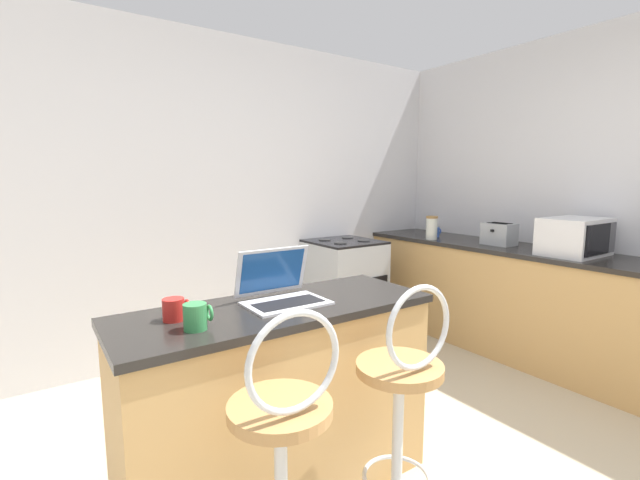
{
  "coord_description": "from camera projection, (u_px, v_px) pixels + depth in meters",
  "views": [
    {
      "loc": [
        -1.35,
        -0.83,
        1.44
      ],
      "look_at": [
        0.44,
        1.8,
        0.99
      ],
      "focal_mm": 24.0,
      "sensor_mm": 36.0,
      "label": 1
    }
  ],
  "objects": [
    {
      "name": "microwave",
      "position": [
        575.0,
        237.0,
        3.13
      ],
      "size": [
        0.49,
        0.35,
        0.27
      ],
      "color": "silver",
      "rests_on": "counter_right"
    },
    {
      "name": "breakfast_bar",
      "position": [
        279.0,
        400.0,
        1.95
      ],
      "size": [
        1.41,
        0.53,
        0.89
      ],
      "color": "tan",
      "rests_on": "ground_plane"
    },
    {
      "name": "mug_blue",
      "position": [
        435.0,
        232.0,
        4.14
      ],
      "size": [
        0.1,
        0.09,
        0.09
      ],
      "color": "#2D51AD",
      "rests_on": "counter_right"
    },
    {
      "name": "mug_green",
      "position": [
        196.0,
        316.0,
        1.58
      ],
      "size": [
        0.1,
        0.09,
        0.1
      ],
      "color": "#338447",
      "rests_on": "breakfast_bar"
    },
    {
      "name": "counter_right",
      "position": [
        525.0,
        302.0,
        3.5
      ],
      "size": [
        0.65,
        3.07,
        0.89
      ],
      "color": "tan",
      "rests_on": "ground_plane"
    },
    {
      "name": "laptop",
      "position": [
        280.0,
        289.0,
        1.94
      ],
      "size": [
        0.36,
        0.29,
        0.24
      ],
      "color": "silver",
      "rests_on": "breakfast_bar"
    },
    {
      "name": "wall_back",
      "position": [
        224.0,
        197.0,
        3.56
      ],
      "size": [
        12.0,
        0.06,
        2.6
      ],
      "color": "silver",
      "rests_on": "ground_plane"
    },
    {
      "name": "mug_white",
      "position": [
        432.0,
        228.0,
        4.55
      ],
      "size": [
        0.11,
        0.09,
        0.09
      ],
      "color": "white",
      "rests_on": "counter_right"
    },
    {
      "name": "storage_jar",
      "position": [
        432.0,
        228.0,
        3.96
      ],
      "size": [
        0.11,
        0.11,
        0.22
      ],
      "color": "silver",
      "rests_on": "counter_right"
    },
    {
      "name": "bar_stool_far",
      "position": [
        401.0,
        419.0,
        1.67
      ],
      "size": [
        0.4,
        0.4,
        1.07
      ],
      "color": "silver",
      "rests_on": "ground_plane"
    },
    {
      "name": "mug_red",
      "position": [
        174.0,
        309.0,
        1.68
      ],
      "size": [
        0.1,
        0.08,
        0.09
      ],
      "color": "red",
      "rests_on": "breakfast_bar"
    },
    {
      "name": "stove_range",
      "position": [
        344.0,
        288.0,
        3.95
      ],
      "size": [
        0.59,
        0.61,
        0.9
      ],
      "color": "#9EA3A8",
      "rests_on": "ground_plane"
    },
    {
      "name": "toaster",
      "position": [
        499.0,
        234.0,
        3.63
      ],
      "size": [
        0.2,
        0.25,
        0.19
      ],
      "color": "#9EA3A8",
      "rests_on": "counter_right"
    },
    {
      "name": "bar_stool_near",
      "position": [
        284.0,
        471.0,
        1.38
      ],
      "size": [
        0.4,
        0.4,
        1.07
      ],
      "color": "silver",
      "rests_on": "ground_plane"
    }
  ]
}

